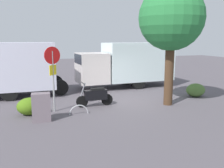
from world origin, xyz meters
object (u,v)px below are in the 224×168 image
Objects in this scene: motorcycle at (95,96)px; bike_rack_hoop at (79,114)px; box_truck_near at (125,63)px; utility_cabinet at (41,107)px; street_tree at (171,19)px; stop_sign at (53,69)px.

bike_rack_hoop is (1.04, 1.02, -0.52)m from motorcycle.
box_truck_near is 4.55× the size of motorcycle.
utility_cabinet is (5.88, 5.42, -1.07)m from box_truck_near.
street_tree is at bearing 166.14° from motorcycle.
street_tree is at bearing -175.66° from utility_cabinet.
street_tree reaches higher than bike_rack_hoop.
street_tree is 5.07× the size of utility_cabinet.
utility_cabinet is (2.61, 1.40, 0.05)m from motorcycle.
stop_sign is 2.29m from bike_rack_hoop.
stop_sign is 2.56× the size of utility_cabinet.
bike_rack_hoop is at bearing 1.07° from street_tree.
motorcycle reaches higher than utility_cabinet.
bike_rack_hoop is at bearing 139.53° from stop_sign.
utility_cabinet reaches higher than bike_rack_hoop.
motorcycle is at bearing -151.87° from utility_cabinet.
box_truck_near is 5.31m from motorcycle.
utility_cabinet is at bearing 13.52° from bike_rack_hoop.
motorcycle is 1.55m from bike_rack_hoop.
street_tree is (-3.47, 0.94, 3.63)m from motorcycle.
stop_sign is (1.98, 0.22, 1.41)m from motorcycle.
stop_sign is 3.41× the size of bike_rack_hoop.
utility_cabinet is at bearing 41.55° from box_truck_near.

